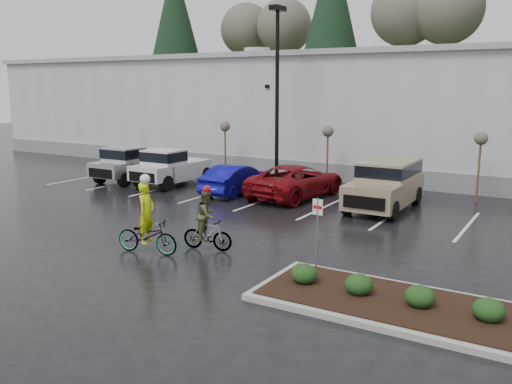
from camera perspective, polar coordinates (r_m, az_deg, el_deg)
The scene contains 21 objects.
ground at distance 17.31m, azimuth -5.50°, elevation -6.58°, with size 120.00×120.00×0.00m, color black.
warehouse at distance 36.60m, azimuth 15.50°, elevation 8.25°, with size 60.50×15.50×7.20m.
wooded_ridge at distance 59.09m, azimuth 21.60°, elevation 8.22°, with size 80.00×25.00×6.00m, color #1E3917.
lamppost at distance 28.78m, azimuth 2.25°, elevation 12.01°, with size 0.50×1.00×9.22m.
sapling_west at distance 31.83m, azimuth -3.28°, elevation 6.59°, with size 0.60×0.60×3.20m.
sapling_mid at distance 28.69m, azimuth 7.57°, elevation 6.01°, with size 0.60×0.60×3.20m.
sapling_east at distance 26.62m, azimuth 22.59°, elevation 4.86°, with size 0.60×0.60×3.20m.
curb_island at distance 13.58m, azimuth 16.77°, elevation -11.80°, with size 8.00×3.00×0.15m, color gray.
mulch_bed at distance 13.54m, azimuth 16.80°, elevation -11.43°, with size 7.60×2.60×0.04m, color black.
shrub_a at distance 14.40m, azimuth 5.10°, elevation -8.58°, with size 0.70×0.70×0.52m, color #173613.
shrub_b at distance 13.85m, azimuth 10.76°, elevation -9.55°, with size 0.70×0.70×0.52m, color #173613.
shrub_c at distance 13.46m, azimuth 16.85°, elevation -10.48°, with size 0.70×0.70×0.52m, color #173613.
shrub_d at distance 13.22m, azimuth 23.28°, elevation -11.33°, with size 0.70×0.70×0.52m, color #173613.
fire_lane_sign at distance 15.22m, azimuth 6.47°, elevation -3.59°, with size 0.30×0.05×2.20m.
pickup_silver at distance 31.11m, azimuth -12.60°, elevation 3.00°, with size 2.10×5.20×1.96m, color #B7BAC0, non-canonical shape.
pickup_white at distance 29.52m, azimuth -8.53°, elevation 2.71°, with size 2.10×5.20×1.96m, color silver, non-canonical shape.
car_blue at distance 26.66m, azimuth -2.07°, elevation 1.37°, with size 1.54×4.41×1.45m, color #0D0B82.
car_red at distance 25.85m, azimuth 4.25°, elevation 1.17°, with size 2.61×5.67×1.57m, color maroon.
suv_tan at distance 23.88m, azimuth 13.37°, elevation 0.66°, with size 2.20×5.10×2.06m, color gray, non-canonical shape.
cyclist_hivis at distance 17.54m, azimuth -11.40°, elevation -3.86°, with size 2.21×1.10×2.56m.
cyclist_olive at distance 17.59m, azimuth -5.15°, elevation -3.62°, with size 1.70×0.85×2.13m.
Camera 1 is at (9.86, -13.22, 5.27)m, focal length 38.00 mm.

